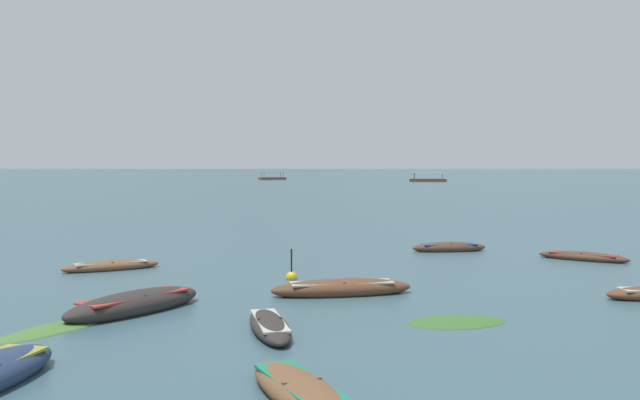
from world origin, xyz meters
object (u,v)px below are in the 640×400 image
(rowboat_3, at_px, (342,288))
(ferry_1, at_px, (272,178))
(rowboat_8, at_px, (583,257))
(mooring_buoy, at_px, (291,276))
(rowboat_6, at_px, (302,392))
(rowboat_5, at_px, (270,326))
(rowboat_1, at_px, (449,247))
(rowboat_9, at_px, (135,304))
(rowboat_0, at_px, (111,266))
(ferry_0, at_px, (428,180))

(rowboat_3, relative_size, ferry_1, 0.55)
(rowboat_8, relative_size, mooring_buoy, 2.86)
(rowboat_3, bearing_deg, ferry_1, 90.34)
(rowboat_6, bearing_deg, rowboat_3, 79.84)
(rowboat_3, bearing_deg, mooring_buoy, 115.94)
(rowboat_5, relative_size, mooring_buoy, 2.97)
(rowboat_3, distance_m, rowboat_6, 9.50)
(rowboat_1, xyz_separation_m, ferry_1, (-7.13, 166.16, 0.28))
(rowboat_8, xyz_separation_m, mooring_buoy, (-12.30, -3.96, -0.03))
(rowboat_8, height_order, rowboat_9, rowboat_9)
(rowboat_6, xyz_separation_m, ferry_1, (0.62, 185.79, 0.29))
(rowboat_0, height_order, ferry_0, ferry_0)
(rowboat_5, xyz_separation_m, rowboat_6, (0.53, -4.83, 0.01))
(ferry_1, bearing_deg, mooring_buoy, -90.12)
(rowboat_3, height_order, mooring_buoy, mooring_buoy)
(rowboat_0, bearing_deg, rowboat_8, 3.76)
(rowboat_5, distance_m, rowboat_8, 17.37)
(rowboat_0, distance_m, rowboat_9, 8.07)
(ferry_0, bearing_deg, ferry_1, 145.06)
(rowboat_0, height_order, rowboat_5, rowboat_5)
(ferry_0, xyz_separation_m, ferry_1, (-38.98, 27.23, 0.00))
(rowboat_6, bearing_deg, rowboat_0, 113.37)
(rowboat_8, bearing_deg, rowboat_6, -127.65)
(rowboat_3, distance_m, ferry_0, 153.95)
(rowboat_8, bearing_deg, ferry_1, 94.02)
(rowboat_6, distance_m, rowboat_8, 20.54)
(rowboat_1, distance_m, rowboat_3, 11.94)
(rowboat_3, height_order, rowboat_8, rowboat_3)
(rowboat_0, height_order, rowboat_3, rowboat_3)
(ferry_1, relative_size, mooring_buoy, 6.88)
(rowboat_6, xyz_separation_m, ferry_0, (39.60, 158.56, 0.29))
(rowboat_3, height_order, ferry_1, ferry_1)
(rowboat_0, xyz_separation_m, ferry_1, (7.10, 170.78, 0.31))
(rowboat_1, distance_m, rowboat_5, 16.97)
(rowboat_6, height_order, ferry_0, ferry_0)
(ferry_0, distance_m, mooring_buoy, 151.46)
(rowboat_0, xyz_separation_m, rowboat_3, (8.16, -5.66, 0.05))
(rowboat_0, relative_size, rowboat_8, 1.09)
(rowboat_5, height_order, ferry_1, ferry_1)
(rowboat_3, relative_size, ferry_0, 0.46)
(rowboat_1, height_order, ferry_0, ferry_0)
(rowboat_3, relative_size, rowboat_5, 1.27)
(rowboat_8, distance_m, mooring_buoy, 12.92)
(rowboat_6, height_order, mooring_buoy, mooring_buoy)
(rowboat_3, xyz_separation_m, ferry_0, (37.92, 149.21, 0.25))
(rowboat_1, xyz_separation_m, ferry_0, (31.84, 138.93, 0.27))
(rowboat_8, distance_m, ferry_0, 144.85)
(rowboat_1, distance_m, ferry_0, 142.53)
(ferry_0, bearing_deg, rowboat_9, -106.12)
(rowboat_9, bearing_deg, ferry_1, 88.48)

